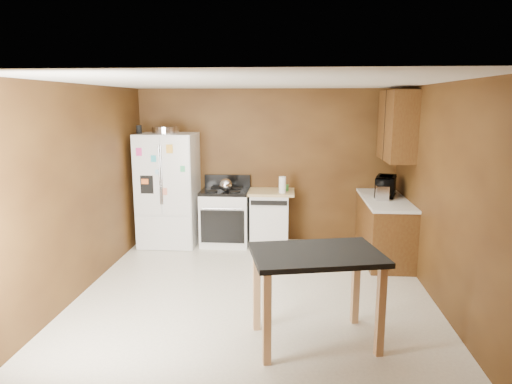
# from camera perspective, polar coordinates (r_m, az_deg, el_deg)

# --- Properties ---
(floor) EXTENTS (4.50, 4.50, 0.00)m
(floor) POSITION_cam_1_polar(r_m,az_deg,el_deg) (5.69, -0.11, -12.48)
(floor) COLOR white
(floor) RESTS_ON ground
(ceiling) EXTENTS (4.50, 4.50, 0.00)m
(ceiling) POSITION_cam_1_polar(r_m,az_deg,el_deg) (5.22, -0.12, 13.54)
(ceiling) COLOR white
(ceiling) RESTS_ON ground
(wall_back) EXTENTS (4.20, 0.00, 4.20)m
(wall_back) POSITION_cam_1_polar(r_m,az_deg,el_deg) (7.53, 1.27, 3.28)
(wall_back) COLOR brown
(wall_back) RESTS_ON ground
(wall_front) EXTENTS (4.20, 0.00, 4.20)m
(wall_front) POSITION_cam_1_polar(r_m,az_deg,el_deg) (3.15, -3.43, -8.01)
(wall_front) COLOR brown
(wall_front) RESTS_ON ground
(wall_left) EXTENTS (0.00, 4.50, 4.50)m
(wall_left) POSITION_cam_1_polar(r_m,az_deg,el_deg) (5.87, -21.01, 0.27)
(wall_left) COLOR brown
(wall_left) RESTS_ON ground
(wall_right) EXTENTS (0.00, 4.50, 4.50)m
(wall_right) POSITION_cam_1_polar(r_m,az_deg,el_deg) (5.56, 22.01, -0.37)
(wall_right) COLOR brown
(wall_right) RESTS_ON ground
(roasting_pan) EXTENTS (0.43, 0.43, 0.11)m
(roasting_pan) POSITION_cam_1_polar(r_m,az_deg,el_deg) (7.36, -11.23, 7.61)
(roasting_pan) COLOR silver
(roasting_pan) RESTS_ON refrigerator
(pen_cup) EXTENTS (0.09, 0.09, 0.13)m
(pen_cup) POSITION_cam_1_polar(r_m,az_deg,el_deg) (7.40, -14.42, 7.58)
(pen_cup) COLOR black
(pen_cup) RESTS_ON refrigerator
(kettle) EXTENTS (0.20, 0.20, 0.20)m
(kettle) POSITION_cam_1_polar(r_m,az_deg,el_deg) (7.20, -3.79, 0.88)
(kettle) COLOR silver
(kettle) RESTS_ON gas_range
(paper_towel) EXTENTS (0.12, 0.12, 0.26)m
(paper_towel) POSITION_cam_1_polar(r_m,az_deg,el_deg) (7.10, 3.32, 0.90)
(paper_towel) COLOR white
(paper_towel) RESTS_ON dishwasher
(green_canister) EXTENTS (0.12, 0.12, 0.10)m
(green_canister) POSITION_cam_1_polar(r_m,az_deg,el_deg) (7.30, 3.74, 0.54)
(green_canister) COLOR green
(green_canister) RESTS_ON dishwasher
(toaster) EXTENTS (0.18, 0.29, 0.21)m
(toaster) POSITION_cam_1_polar(r_m,az_deg,el_deg) (6.85, 15.41, -0.01)
(toaster) COLOR silver
(toaster) RESTS_ON right_cabinets
(microwave) EXTENTS (0.46, 0.57, 0.27)m
(microwave) POSITION_cam_1_polar(r_m,az_deg,el_deg) (7.09, 15.88, 0.61)
(microwave) COLOR black
(microwave) RESTS_ON right_cabinets
(refrigerator) EXTENTS (0.90, 0.80, 1.80)m
(refrigerator) POSITION_cam_1_polar(r_m,az_deg,el_deg) (7.46, -10.89, 0.29)
(refrigerator) COLOR white
(refrigerator) RESTS_ON ground
(gas_range) EXTENTS (0.76, 0.68, 1.10)m
(gas_range) POSITION_cam_1_polar(r_m,az_deg,el_deg) (7.43, -3.84, -3.05)
(gas_range) COLOR white
(gas_range) RESTS_ON ground
(dishwasher) EXTENTS (0.78, 0.63, 0.89)m
(dishwasher) POSITION_cam_1_polar(r_m,az_deg,el_deg) (7.39, 1.73, -3.19)
(dishwasher) COLOR white
(dishwasher) RESTS_ON ground
(right_cabinets) EXTENTS (0.63, 1.58, 2.45)m
(right_cabinets) POSITION_cam_1_polar(r_m,az_deg,el_deg) (6.96, 16.16, -0.67)
(right_cabinets) COLOR brown
(right_cabinets) RESTS_ON ground
(island) EXTENTS (1.34, 1.04, 0.91)m
(island) POSITION_cam_1_polar(r_m,az_deg,el_deg) (4.38, 7.53, -9.21)
(island) COLOR black
(island) RESTS_ON ground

